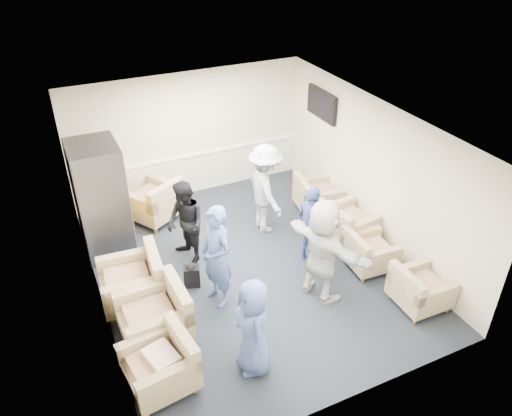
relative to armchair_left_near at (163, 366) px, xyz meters
name	(u,v)px	position (x,y,z in m)	size (l,w,h in m)	color
floor	(249,268)	(2.03, 1.75, -0.34)	(6.00, 6.00, 0.00)	black
ceiling	(247,126)	(2.03, 1.75, 2.36)	(6.00, 6.00, 0.00)	white
back_wall	(189,136)	(2.03, 4.75, 1.01)	(5.00, 0.02, 2.70)	beige
front_wall	(354,325)	(2.03, -1.25, 1.01)	(5.00, 0.02, 2.70)	beige
left_wall	(91,242)	(-0.47, 1.75, 1.01)	(0.02, 6.00, 2.70)	beige
right_wall	(374,173)	(4.53, 1.75, 1.01)	(0.02, 6.00, 2.70)	beige
chair_rail	(191,155)	(2.03, 4.73, 0.56)	(4.98, 0.04, 0.06)	white
tv	(322,105)	(4.47, 3.55, 1.70)	(0.10, 1.00, 0.58)	black
armchair_left_near	(163,366)	(0.00, 0.00, 0.00)	(0.96, 0.96, 0.69)	#9D8865
armchair_left_mid	(158,317)	(0.18, 0.86, 0.03)	(0.98, 0.98, 0.76)	#9D8865
armchair_left_far	(136,282)	(0.07, 1.77, 0.04)	(1.02, 1.02, 0.76)	#9D8865
armchair_right_near	(418,290)	(4.06, -0.23, -0.03)	(0.80, 0.80, 0.62)	#9D8865
armchair_right_midnear	(367,253)	(3.92, 0.90, -0.03)	(0.82, 0.82, 0.62)	#9D8865
armchair_right_midfar	(345,226)	(3.99, 1.71, 0.02)	(1.04, 1.04, 0.73)	#9D8865
armchair_right_far	(315,197)	(4.07, 2.94, -0.02)	(0.93, 0.93, 0.65)	#9D8865
armchair_corner	(156,203)	(1.01, 4.02, 0.04)	(1.30, 1.30, 0.76)	#9D8865
vending_machine	(101,199)	(-0.06, 3.43, 0.71)	(0.85, 1.00, 2.10)	#53545C
backpack	(192,274)	(0.99, 1.76, -0.11)	(0.31, 0.26, 0.45)	black
pillow	(161,357)	(-0.01, -0.01, 0.18)	(0.46, 0.35, 0.13)	silver
person_front_left	(253,327)	(1.20, -0.24, 0.40)	(0.73, 0.48, 1.49)	#435BA2
person_mid_left	(217,257)	(1.26, 1.23, 0.53)	(0.64, 0.42, 1.75)	#435BA2
person_back_left	(186,223)	(1.16, 2.46, 0.44)	(0.76, 0.59, 1.56)	black
person_back_right	(265,189)	(2.85, 2.77, 0.55)	(1.16, 0.66, 1.79)	beige
person_mid_right	(311,227)	(3.09, 1.47, 0.42)	(0.90, 0.37, 1.53)	#435BA2
person_front_right	(323,250)	(2.81, 0.66, 0.55)	(1.66, 0.53, 1.79)	silver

